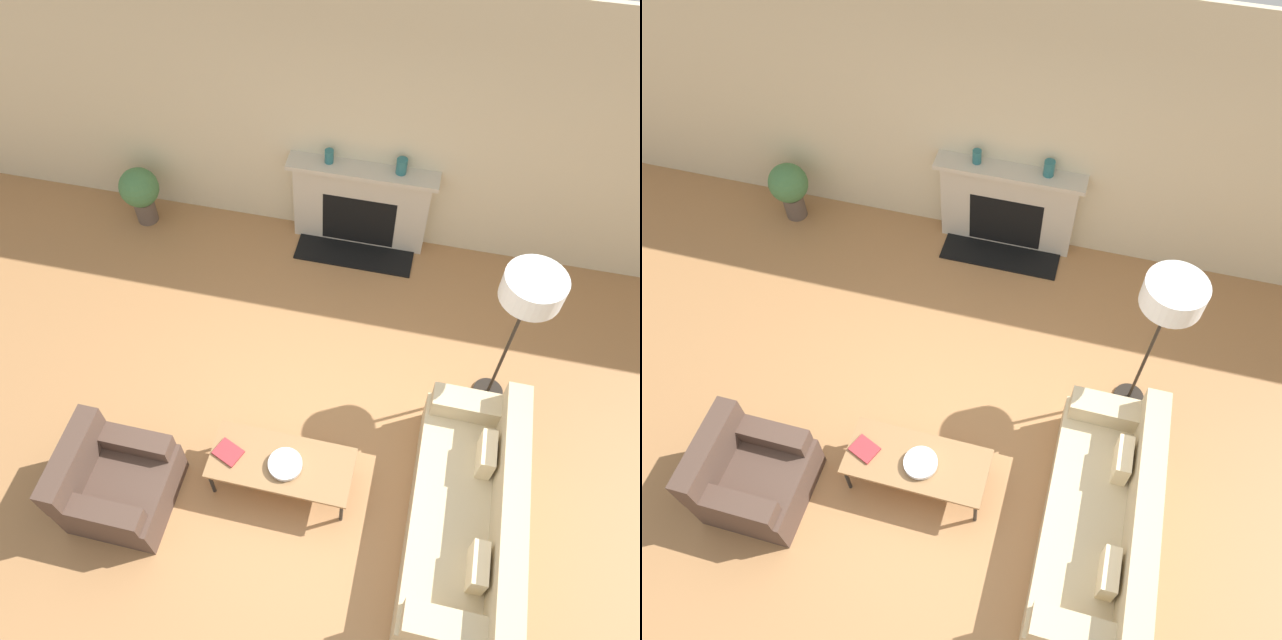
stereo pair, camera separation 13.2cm
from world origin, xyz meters
The scene contains 12 objects.
ground_plane centered at (0.00, 0.00, 0.00)m, with size 18.00×18.00×0.00m, color #A87547.
wall_back centered at (0.00, 3.04, 1.45)m, with size 18.00×0.06×2.90m.
fireplace centered at (-0.07, 2.89, 0.51)m, with size 1.60×0.59×1.05m.
couch centered at (1.40, -0.22, 0.32)m, with size 0.81×2.01×0.86m.
armchair_near centered at (-1.49, -0.59, 0.31)m, with size 0.81×0.81×0.82m.
coffee_table centered at (-0.18, -0.14, 0.38)m, with size 1.21×0.53×0.41m.
bowl centered at (-0.13, -0.16, 0.44)m, with size 0.29×0.29×0.06m.
book centered at (-0.63, -0.15, 0.42)m, with size 0.27×0.25×0.02m.
floor_lamp centered at (1.53, 1.17, 1.53)m, with size 0.49×0.49×1.73m.
mantel_vase_left centered at (-0.44, 2.91, 1.12)m, with size 0.09×0.09×0.15m.
mantel_vase_center_left centered at (0.31, 2.91, 1.13)m, with size 0.11×0.11×0.17m.
potted_plant centered at (-2.58, 2.66, 0.44)m, with size 0.45×0.45×0.72m.
Camera 2 is at (0.73, -2.07, 5.32)m, focal length 35.00 mm.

